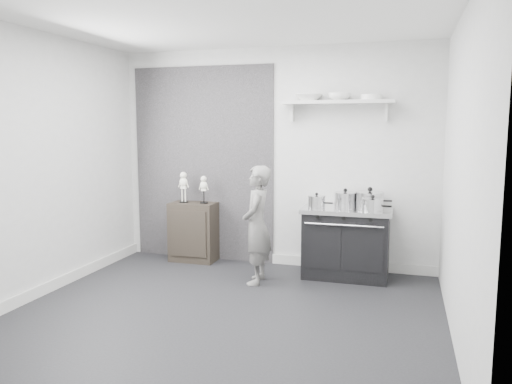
% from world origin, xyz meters
% --- Properties ---
extents(ground, '(4.00, 4.00, 0.00)m').
position_xyz_m(ground, '(0.00, 0.00, 0.00)').
color(ground, black).
rests_on(ground, ground).
extents(room_shell, '(4.02, 3.62, 2.71)m').
position_xyz_m(room_shell, '(-0.09, 0.15, 1.64)').
color(room_shell, beige).
rests_on(room_shell, ground).
extents(wall_shelf, '(1.30, 0.26, 0.24)m').
position_xyz_m(wall_shelf, '(0.80, 1.68, 2.01)').
color(wall_shelf, silver).
rests_on(wall_shelf, room_shell).
extents(stove, '(1.01, 0.63, 0.81)m').
position_xyz_m(stove, '(0.96, 1.48, 0.41)').
color(stove, black).
rests_on(stove, ground).
extents(side_cabinet, '(0.59, 0.34, 0.76)m').
position_xyz_m(side_cabinet, '(-1.02, 1.61, 0.38)').
color(side_cabinet, black).
rests_on(side_cabinet, ground).
extents(child, '(0.37, 0.51, 1.32)m').
position_xyz_m(child, '(0.03, 0.96, 0.66)').
color(child, slate).
rests_on(child, ground).
extents(pot_front_left, '(0.29, 0.20, 0.18)m').
position_xyz_m(pot_front_left, '(0.63, 1.36, 0.88)').
color(pot_front_left, silver).
rests_on(pot_front_left, stove).
extents(pot_back_left, '(0.35, 0.27, 0.21)m').
position_xyz_m(pot_back_left, '(0.92, 1.62, 0.89)').
color(pot_back_left, silver).
rests_on(pot_back_left, stove).
extents(pot_back_right, '(0.41, 0.33, 0.24)m').
position_xyz_m(pot_back_right, '(1.20, 1.61, 0.90)').
color(pot_back_right, silver).
rests_on(pot_back_right, stove).
extents(pot_front_right, '(0.32, 0.23, 0.18)m').
position_xyz_m(pot_front_right, '(1.25, 1.32, 0.88)').
color(pot_front_right, silver).
rests_on(pot_front_right, stove).
extents(skeleton_full, '(0.13, 0.08, 0.46)m').
position_xyz_m(skeleton_full, '(-1.15, 1.61, 0.99)').
color(skeleton_full, white).
rests_on(skeleton_full, side_cabinet).
extents(skeleton_torso, '(0.11, 0.07, 0.40)m').
position_xyz_m(skeleton_torso, '(-0.87, 1.61, 0.97)').
color(skeleton_torso, white).
rests_on(skeleton_torso, side_cabinet).
extents(bowl_large, '(0.32, 0.32, 0.08)m').
position_xyz_m(bowl_large, '(0.46, 1.67, 2.08)').
color(bowl_large, white).
rests_on(bowl_large, wall_shelf).
extents(bowl_small, '(0.26, 0.26, 0.08)m').
position_xyz_m(bowl_small, '(0.81, 1.67, 2.08)').
color(bowl_small, white).
rests_on(bowl_small, wall_shelf).
extents(plate_stack, '(0.24, 0.24, 0.06)m').
position_xyz_m(plate_stack, '(1.18, 1.67, 2.07)').
color(plate_stack, white).
rests_on(plate_stack, wall_shelf).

